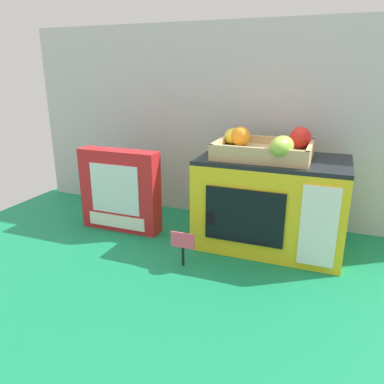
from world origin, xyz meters
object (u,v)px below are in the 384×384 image
(food_groups_crate, at_px, (265,147))
(price_sign, at_px, (183,244))
(cookie_set_box, at_px, (120,191))
(toy_microwave, at_px, (271,202))

(food_groups_crate, distance_m, price_sign, 0.37)
(food_groups_crate, relative_size, cookie_set_box, 0.99)
(toy_microwave, height_order, food_groups_crate, food_groups_crate)
(price_sign, bearing_deg, food_groups_crate, 53.06)
(price_sign, bearing_deg, cookie_set_box, 151.24)
(food_groups_crate, relative_size, price_sign, 2.76)
(toy_microwave, bearing_deg, cookie_set_box, -172.60)
(cookie_set_box, xyz_separation_m, price_sign, (0.30, -0.16, -0.07))
(toy_microwave, bearing_deg, price_sign, -131.30)
(toy_microwave, height_order, cookie_set_box, toy_microwave)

